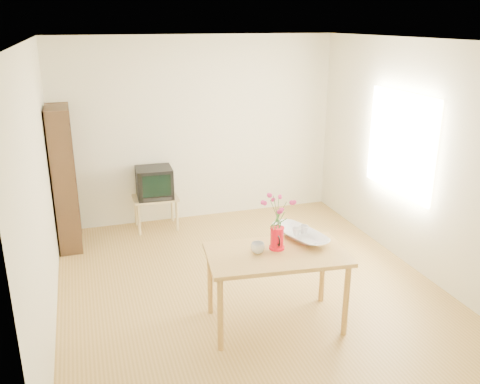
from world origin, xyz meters
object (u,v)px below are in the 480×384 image
object	(u,v)px
mug	(258,248)
television	(154,182)
table	(276,261)
bowl	(301,218)
pitcher	(277,239)

from	to	relation	value
mug	television	size ratio (longest dim) A/B	0.26
television	mug	bearing A→B (deg)	-76.31
television	table	bearing A→B (deg)	-73.16
mug	bowl	world-z (taller)	bowl
bowl	television	xyz separation A→B (m)	(-1.06, 2.50, -0.29)
table	mug	distance (m)	0.22
pitcher	bowl	bearing A→B (deg)	37.87
table	television	size ratio (longest dim) A/B	2.74
mug	bowl	size ratio (longest dim) A/B	0.28
bowl	table	bearing A→B (deg)	-145.33
mug	table	bearing A→B (deg)	144.40
mug	television	xyz separation A→B (m)	(-0.55, 2.69, -0.13)
television	bowl	bearing A→B (deg)	-64.94
pitcher	television	bearing A→B (deg)	116.43
bowl	television	world-z (taller)	bowl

